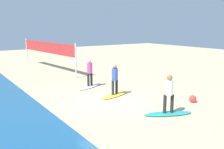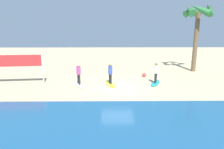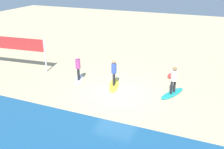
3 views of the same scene
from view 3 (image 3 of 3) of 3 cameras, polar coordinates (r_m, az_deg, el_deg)
ground_plane at (r=15.02m, az=1.20°, el=-4.15°), size 60.00×60.00×0.00m
surfboard_teal at (r=15.24m, az=13.58°, el=-4.22°), size 1.37×2.15×0.09m
surfer_teal at (r=14.83m, az=13.94°, el=-0.81°), size 0.32×0.43×1.64m
surfboard_yellow at (r=15.87m, az=0.43°, el=-2.40°), size 1.13×2.17×0.09m
surfer_yellow at (r=15.47m, az=0.44°, el=0.92°), size 0.32×0.45×1.64m
surfboard_white at (r=16.75m, az=-7.59°, el=-1.20°), size 1.39×2.14×0.09m
surfer_white at (r=16.37m, az=-7.77°, el=1.97°), size 0.32×0.43×1.64m
beach_ball at (r=17.31m, az=13.15°, el=-0.31°), size 0.36×0.36×0.36m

